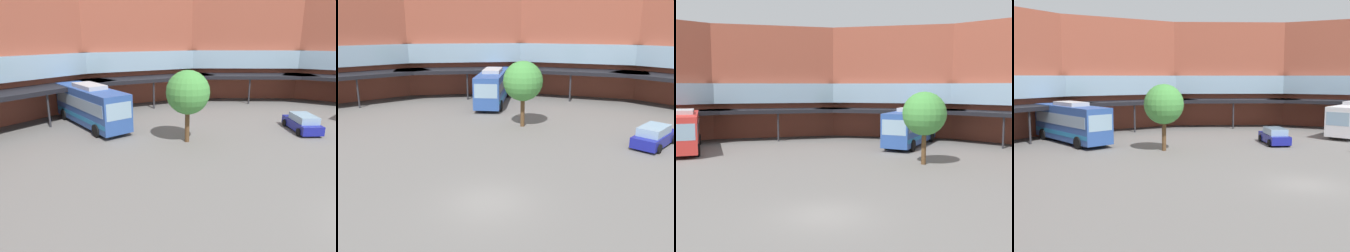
% 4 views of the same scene
% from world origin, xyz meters
% --- Properties ---
extents(station_building, '(72.34, 39.46, 13.05)m').
position_xyz_m(station_building, '(-0.00, 19.66, 6.29)').
color(station_building, '#9E4C38').
rests_on(station_building, ground).
extents(bus_0, '(5.01, 10.80, 3.90)m').
position_xyz_m(bus_0, '(2.73, 23.11, 1.97)').
color(bus_0, '#2D519E').
rests_on(bus_0, ground).
extents(parked_car, '(4.55, 4.17, 1.53)m').
position_xyz_m(parked_car, '(12.78, 6.85, 0.74)').
color(parked_car, navy).
rests_on(parked_car, ground).
extents(plaza_tree, '(3.38, 3.38, 5.65)m').
position_xyz_m(plaza_tree, '(4.27, 13.37, 3.93)').
color(plaza_tree, brown).
rests_on(plaza_tree, ground).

